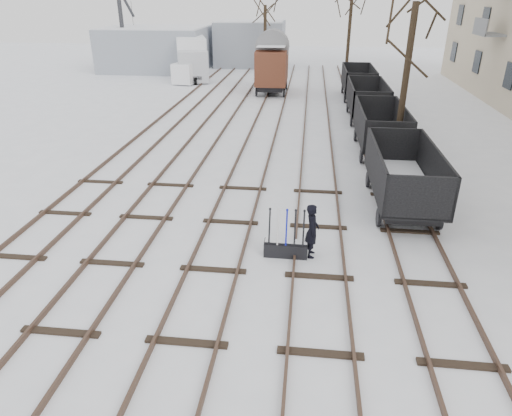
{
  "coord_description": "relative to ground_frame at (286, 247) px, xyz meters",
  "views": [
    {
      "loc": [
        2.48,
        -10.76,
        7.19
      ],
      "look_at": [
        1.03,
        1.77,
        1.2
      ],
      "focal_mm": 32.0,
      "sensor_mm": 36.0,
      "label": 1
    }
  ],
  "objects": [
    {
      "name": "ground",
      "position": [
        -2.01,
        -1.07,
        -0.28
      ],
      "size": [
        120.0,
        120.0,
        0.0
      ],
      "primitive_type": "plane",
      "color": "white",
      "rests_on": "ground"
    },
    {
      "name": "tracks",
      "position": [
        -2.01,
        12.61,
        -0.21
      ],
      "size": [
        13.9,
        52.0,
        0.16
      ],
      "color": "black",
      "rests_on": "ground"
    },
    {
      "name": "shed_left",
      "position": [
        -15.01,
        34.93,
        1.76
      ],
      "size": [
        10.0,
        8.0,
        4.1
      ],
      "color": "#8E94A0",
      "rests_on": "ground"
    },
    {
      "name": "shed_right",
      "position": [
        -6.01,
        38.93,
        1.96
      ],
      "size": [
        7.0,
        6.0,
        4.5
      ],
      "color": "#8E94A0",
      "rests_on": "ground"
    },
    {
      "name": "ground_frame",
      "position": [
        0.0,
        0.0,
        0.0
      ],
      "size": [
        1.31,
        0.44,
        1.49
      ],
      "rotation": [
        0.0,
        0.0,
        -0.01
      ],
      "color": "black",
      "rests_on": "ground"
    },
    {
      "name": "worker",
      "position": [
        0.75,
        0.1,
        0.56
      ],
      "size": [
        0.41,
        0.62,
        1.68
      ],
      "primitive_type": "imported",
      "rotation": [
        0.0,
        0.0,
        1.58
      ],
      "color": "black",
      "rests_on": "ground"
    },
    {
      "name": "freight_wagon_a",
      "position": [
        3.99,
        4.03,
        0.56
      ],
      "size": [
        2.17,
        5.42,
        2.21
      ],
      "color": "black",
      "rests_on": "ground"
    },
    {
      "name": "freight_wagon_b",
      "position": [
        3.99,
        10.43,
        0.56
      ],
      "size": [
        2.17,
        5.42,
        2.21
      ],
      "color": "black",
      "rests_on": "ground"
    },
    {
      "name": "freight_wagon_c",
      "position": [
        3.99,
        16.83,
        0.56
      ],
      "size": [
        2.17,
        5.42,
        2.21
      ],
      "color": "black",
      "rests_on": "ground"
    },
    {
      "name": "freight_wagon_d",
      "position": [
        3.99,
        23.23,
        0.56
      ],
      "size": [
        2.17,
        5.42,
        2.21
      ],
      "color": "black",
      "rests_on": "ground"
    },
    {
      "name": "box_van_wagon",
      "position": [
        -2.48,
        24.4,
        1.83
      ],
      "size": [
        2.57,
        4.79,
        3.64
      ],
      "rotation": [
        0.0,
        0.0,
        0.01
      ],
      "color": "black",
      "rests_on": "ground"
    },
    {
      "name": "lorry",
      "position": [
        -10.36,
        30.48,
        1.52
      ],
      "size": [
        3.94,
        8.05,
        3.5
      ],
      "rotation": [
        0.0,
        0.0,
        0.29
      ],
      "color": "black",
      "rests_on": "ground"
    },
    {
      "name": "panel_van",
      "position": [
        -10.0,
        28.22,
        0.62
      ],
      "size": [
        2.36,
        4.18,
        1.74
      ],
      "rotation": [
        0.0,
        0.0,
        -0.17
      ],
      "color": "white",
      "rests_on": "ground"
    },
    {
      "name": "crane",
      "position": [
        -17.66,
        33.31,
        1.86
      ],
      "size": [
        1.71,
        4.78,
        8.16
      ],
      "rotation": [
        0.0,
        0.0,
        0.05
      ],
      "color": "#2B2C2F",
      "rests_on": "ground"
    },
    {
      "name": "tree_near",
      "position": [
        4.73,
        9.76,
        3.14
      ],
      "size": [
        0.3,
        0.3,
        6.84
      ],
      "primitive_type": "cylinder",
      "color": "black",
      "rests_on": "ground"
    },
    {
      "name": "tree_far_left",
      "position": [
        -4.06,
        34.58,
        2.76
      ],
      "size": [
        0.3,
        0.3,
        6.09
      ],
      "primitive_type": "cylinder",
      "color": "black",
      "rests_on": "ground"
    },
    {
      "name": "tree_far_right",
      "position": [
        3.79,
        33.33,
        4.15
      ],
      "size": [
        0.3,
        0.3,
        8.86
      ],
      "primitive_type": "cylinder",
      "color": "black",
      "rests_on": "ground"
    }
  ]
}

